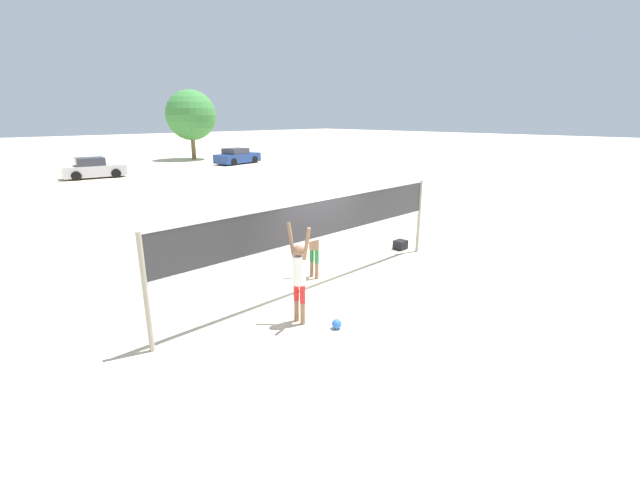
% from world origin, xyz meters
% --- Properties ---
extents(ground_plane, '(200.00, 200.00, 0.00)m').
position_xyz_m(ground_plane, '(0.00, 0.00, 0.00)').
color(ground_plane, beige).
extents(volleyball_net, '(8.96, 0.10, 2.34)m').
position_xyz_m(volleyball_net, '(0.00, 0.00, 1.70)').
color(volleyball_net, gray).
rests_on(volleyball_net, ground_plane).
extents(player_spiker, '(0.28, 0.71, 2.17)m').
position_xyz_m(player_spiker, '(-1.66, -1.08, 1.14)').
color(player_spiker, '#8C664C').
rests_on(player_spiker, ground_plane).
extents(player_blocker, '(0.28, 0.69, 2.02)m').
position_xyz_m(player_blocker, '(0.39, 0.63, 1.06)').
color(player_blocker, '#8C664C').
rests_on(player_blocker, ground_plane).
extents(volleyball, '(0.21, 0.21, 0.21)m').
position_xyz_m(volleyball, '(-1.29, -1.83, 0.11)').
color(volleyball, blue).
rests_on(volleyball, ground_plane).
extents(gear_bag, '(0.39, 0.36, 0.30)m').
position_xyz_m(gear_bag, '(4.24, 0.52, 0.15)').
color(gear_bag, black).
rests_on(gear_bag, ground_plane).
extents(parked_car_near, '(4.53, 2.55, 1.43)m').
position_xyz_m(parked_car_near, '(15.22, 26.62, 0.65)').
color(parked_car_near, navy).
rests_on(parked_car_near, ground_plane).
extents(parked_car_mid, '(4.28, 2.37, 1.46)m').
position_xyz_m(parked_car_mid, '(2.59, 25.81, 0.65)').
color(parked_car_mid, '#B7B7BC').
rests_on(parked_car_mid, ground_plane).
extents(tree_left_cluster, '(4.89, 4.89, 6.78)m').
position_xyz_m(tree_left_cluster, '(14.42, 33.25, 4.32)').
color(tree_left_cluster, brown).
rests_on(tree_left_cluster, ground_plane).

